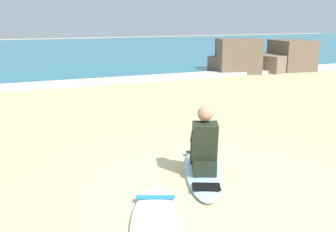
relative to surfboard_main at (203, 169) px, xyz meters
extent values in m
plane|color=#CCB584|center=(-0.09, -0.61, -0.04)|extent=(80.00, 80.00, 0.00)
cube|color=teal|center=(-0.09, 21.99, 0.01)|extent=(80.00, 28.00, 0.10)
cube|color=white|center=(-0.09, 8.29, 0.02)|extent=(80.00, 0.90, 0.11)
ellipsoid|color=#9ED1E5|center=(0.00, 0.00, 0.00)|extent=(1.38, 2.20, 0.07)
cube|color=black|center=(0.25, 0.56, 0.04)|extent=(0.48, 0.29, 0.01)
cube|color=black|center=(-0.29, -0.63, 0.04)|extent=(0.43, 0.37, 0.01)
cube|color=black|center=(-0.11, -0.25, 0.14)|extent=(0.40, 0.36, 0.20)
cylinder|color=black|center=(-0.13, -0.04, 0.29)|extent=(0.30, 0.43, 0.43)
cylinder|color=black|center=(-0.07, 0.16, 0.26)|extent=(0.21, 0.29, 0.42)
cube|color=black|center=(-0.05, 0.22, 0.07)|extent=(0.18, 0.24, 0.05)
cylinder|color=black|center=(0.05, -0.12, 0.29)|extent=(0.30, 0.43, 0.43)
cylinder|color=black|center=(0.14, 0.07, 0.26)|extent=(0.21, 0.29, 0.42)
cube|color=black|center=(0.18, 0.13, 0.07)|extent=(0.18, 0.24, 0.05)
cube|color=black|center=(-0.10, -0.21, 0.49)|extent=(0.43, 0.40, 0.57)
sphere|color=#A37556|center=(-0.09, -0.18, 0.88)|extent=(0.21, 0.21, 0.21)
cylinder|color=black|center=(-0.17, -0.02, 0.52)|extent=(0.24, 0.40, 0.31)
cylinder|color=black|center=(0.09, -0.13, 0.52)|extent=(0.24, 0.40, 0.31)
ellipsoid|color=white|center=(-1.19, -1.11, 0.00)|extent=(1.15, 1.82, 0.07)
cube|color=#1E7FB7|center=(-1.00, -0.65, 0.04)|extent=(0.48, 0.28, 0.01)
cube|color=brown|center=(6.13, 8.97, 0.29)|extent=(2.12, 1.82, 0.65)
cube|color=brown|center=(7.83, 9.23, 0.25)|extent=(1.11, 1.38, 0.57)
cube|color=brown|center=(6.07, 8.41, 0.66)|extent=(1.87, 1.46, 1.38)
cube|color=#756656|center=(7.65, 8.40, 0.31)|extent=(1.71, 1.81, 0.69)
cube|color=brown|center=(8.76, 8.42, 0.60)|extent=(1.64, 1.86, 1.26)
camera|label=1|loc=(-2.51, -4.59, 2.14)|focal=40.77mm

